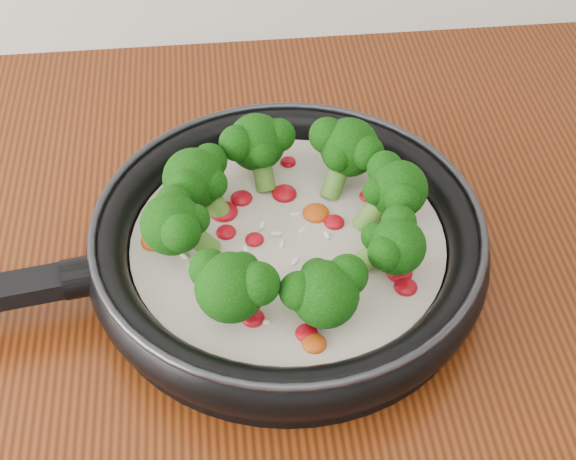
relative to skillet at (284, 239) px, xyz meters
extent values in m
cylinder|color=black|center=(0.00, 0.00, -0.03)|extent=(0.40, 0.40, 0.01)
torus|color=black|center=(0.00, 0.00, 0.00)|extent=(0.42, 0.42, 0.04)
torus|color=#2D2D33|center=(0.00, 0.00, 0.02)|extent=(0.40, 0.40, 0.01)
cylinder|color=black|center=(-0.18, -0.03, 0.00)|extent=(0.04, 0.04, 0.04)
cylinder|color=beige|center=(0.00, 0.00, -0.01)|extent=(0.33, 0.33, 0.02)
ellipsoid|color=#AA0813|center=(0.01, -0.11, 0.00)|extent=(0.02, 0.02, 0.01)
ellipsoid|color=#AA0813|center=(0.10, -0.05, 0.00)|extent=(0.03, 0.03, 0.01)
ellipsoid|color=#BD440C|center=(-0.09, 0.02, 0.00)|extent=(0.02, 0.02, 0.01)
ellipsoid|color=#AA0813|center=(-0.09, 0.03, 0.00)|extent=(0.03, 0.03, 0.01)
ellipsoid|color=#AA0813|center=(-0.03, 0.00, 0.00)|extent=(0.02, 0.02, 0.01)
ellipsoid|color=#BD440C|center=(-0.12, 0.01, 0.00)|extent=(0.03, 0.03, 0.01)
ellipsoid|color=#AA0813|center=(0.05, 0.02, 0.00)|extent=(0.03, 0.03, 0.01)
ellipsoid|color=#AA0813|center=(0.10, -0.07, 0.00)|extent=(0.03, 0.03, 0.01)
ellipsoid|color=#BD440C|center=(0.01, -0.12, 0.00)|extent=(0.03, 0.03, 0.01)
ellipsoid|color=#AA0813|center=(-0.05, 0.01, 0.00)|extent=(0.03, 0.03, 0.01)
ellipsoid|color=#AA0813|center=(0.01, 0.06, 0.00)|extent=(0.03, 0.03, 0.01)
ellipsoid|color=#BD440C|center=(0.03, 0.03, 0.00)|extent=(0.04, 0.04, 0.01)
ellipsoid|color=#AA0813|center=(-0.05, 0.04, 0.00)|extent=(0.03, 0.03, 0.01)
ellipsoid|color=#AA0813|center=(0.02, -0.09, 0.00)|extent=(0.03, 0.03, 0.01)
ellipsoid|color=#BD440C|center=(0.11, -0.02, 0.00)|extent=(0.02, 0.02, 0.01)
ellipsoid|color=#AA0813|center=(0.02, 0.11, 0.00)|extent=(0.02, 0.02, 0.01)
ellipsoid|color=#AA0813|center=(-0.03, 0.06, 0.00)|extent=(0.03, 0.03, 0.01)
ellipsoid|color=#BD440C|center=(0.03, -0.05, 0.00)|extent=(0.02, 0.02, 0.01)
ellipsoid|color=#AA0813|center=(-0.03, -0.09, 0.00)|extent=(0.03, 0.03, 0.01)
ellipsoid|color=#AA0813|center=(0.09, 0.05, 0.00)|extent=(0.02, 0.02, 0.01)
ellipsoid|color=#BD440C|center=(-0.03, -0.06, 0.00)|extent=(0.02, 0.02, 0.01)
ellipsoid|color=#AA0813|center=(-0.06, -0.07, 0.00)|extent=(0.03, 0.03, 0.01)
ellipsoid|color=white|center=(0.04, 0.00, 0.00)|extent=(0.01, 0.01, 0.00)
ellipsoid|color=white|center=(0.01, 0.03, 0.00)|extent=(0.01, 0.01, 0.00)
ellipsoid|color=white|center=(0.05, 0.02, 0.00)|extent=(0.01, 0.01, 0.00)
ellipsoid|color=white|center=(0.02, 0.01, 0.00)|extent=(0.01, 0.01, 0.00)
ellipsoid|color=white|center=(-0.04, -0.01, 0.00)|extent=(0.01, 0.01, 0.00)
ellipsoid|color=white|center=(-0.09, -0.01, 0.00)|extent=(0.01, 0.01, 0.00)
ellipsoid|color=white|center=(0.00, -0.01, 0.00)|extent=(0.01, 0.01, 0.00)
ellipsoid|color=white|center=(0.07, 0.01, 0.00)|extent=(0.01, 0.01, 0.00)
ellipsoid|color=white|center=(-0.07, 0.07, 0.00)|extent=(0.01, 0.01, 0.00)
ellipsoid|color=white|center=(0.00, 0.06, 0.00)|extent=(0.01, 0.01, 0.00)
ellipsoid|color=white|center=(-0.01, 0.01, 0.00)|extent=(0.01, 0.01, 0.00)
ellipsoid|color=white|center=(0.09, 0.02, 0.00)|extent=(0.01, 0.01, 0.00)
ellipsoid|color=white|center=(-0.03, -0.09, 0.00)|extent=(0.01, 0.01, 0.00)
ellipsoid|color=white|center=(-0.08, -0.03, 0.00)|extent=(0.01, 0.01, 0.00)
ellipsoid|color=white|center=(-0.10, 0.04, 0.00)|extent=(0.01, 0.01, 0.00)
ellipsoid|color=white|center=(-0.02, 0.02, 0.00)|extent=(0.01, 0.01, 0.00)
ellipsoid|color=white|center=(0.09, -0.01, 0.00)|extent=(0.01, 0.01, 0.00)
ellipsoid|color=white|center=(0.01, -0.03, 0.00)|extent=(0.01, 0.01, 0.00)
ellipsoid|color=white|center=(-0.10, 0.06, 0.00)|extent=(0.01, 0.01, 0.00)
cylinder|color=#5D9330|center=(0.08, 0.01, 0.02)|extent=(0.04, 0.02, 0.05)
sphere|color=black|center=(0.11, 0.01, 0.04)|extent=(0.06, 0.06, 0.05)
sphere|color=black|center=(0.10, 0.03, 0.05)|extent=(0.04, 0.04, 0.03)
sphere|color=black|center=(0.10, -0.01, 0.05)|extent=(0.04, 0.04, 0.03)
sphere|color=black|center=(0.09, 0.01, 0.04)|extent=(0.03, 0.03, 0.03)
cylinder|color=#5D9330|center=(0.06, 0.06, 0.02)|extent=(0.04, 0.04, 0.05)
sphere|color=black|center=(0.07, 0.08, 0.04)|extent=(0.06, 0.06, 0.06)
sphere|color=black|center=(0.05, 0.09, 0.05)|extent=(0.04, 0.04, 0.04)
sphere|color=black|center=(0.08, 0.06, 0.04)|extent=(0.04, 0.04, 0.03)
sphere|color=black|center=(0.06, 0.06, 0.04)|extent=(0.03, 0.03, 0.03)
cylinder|color=#5D9330|center=(-0.01, 0.08, 0.02)|extent=(0.03, 0.04, 0.04)
sphere|color=black|center=(-0.02, 0.10, 0.04)|extent=(0.06, 0.06, 0.06)
sphere|color=black|center=(-0.04, 0.09, 0.04)|extent=(0.04, 0.04, 0.03)
sphere|color=black|center=(0.01, 0.10, 0.04)|extent=(0.04, 0.04, 0.03)
sphere|color=black|center=(-0.01, 0.08, 0.04)|extent=(0.03, 0.03, 0.03)
cylinder|color=#5D9330|center=(-0.06, 0.04, 0.01)|extent=(0.04, 0.04, 0.04)
sphere|color=black|center=(-0.08, 0.05, 0.03)|extent=(0.07, 0.07, 0.06)
sphere|color=black|center=(-0.08, 0.03, 0.04)|extent=(0.04, 0.04, 0.04)
sphere|color=black|center=(-0.06, 0.07, 0.04)|extent=(0.04, 0.04, 0.03)
sphere|color=black|center=(-0.06, 0.04, 0.03)|extent=(0.03, 0.03, 0.03)
cylinder|color=#5D9330|center=(-0.08, -0.01, 0.02)|extent=(0.04, 0.02, 0.05)
sphere|color=black|center=(-0.10, -0.01, 0.04)|extent=(0.06, 0.06, 0.05)
sphere|color=black|center=(-0.09, -0.03, 0.05)|extent=(0.04, 0.04, 0.03)
sphere|color=black|center=(-0.10, 0.01, 0.04)|extent=(0.04, 0.04, 0.03)
sphere|color=black|center=(-0.08, -0.01, 0.04)|extent=(0.03, 0.03, 0.03)
cylinder|color=#5D9330|center=(-0.04, -0.07, 0.02)|extent=(0.04, 0.04, 0.05)
sphere|color=black|center=(-0.05, -0.09, 0.04)|extent=(0.07, 0.07, 0.06)
sphere|color=black|center=(-0.03, -0.09, 0.05)|extent=(0.04, 0.04, 0.04)
sphere|color=black|center=(-0.07, -0.07, 0.05)|extent=(0.04, 0.04, 0.03)
sphere|color=black|center=(-0.04, -0.07, 0.04)|extent=(0.03, 0.03, 0.03)
cylinder|color=#5D9330|center=(0.02, -0.08, 0.01)|extent=(0.03, 0.04, 0.04)
sphere|color=black|center=(0.02, -0.10, 0.03)|extent=(0.06, 0.06, 0.06)
sphere|color=black|center=(0.04, -0.09, 0.04)|extent=(0.04, 0.04, 0.03)
sphere|color=black|center=(0.00, -0.10, 0.04)|extent=(0.04, 0.04, 0.03)
sphere|color=black|center=(0.02, -0.08, 0.04)|extent=(0.03, 0.03, 0.03)
cylinder|color=#5D9330|center=(0.07, -0.04, 0.02)|extent=(0.04, 0.04, 0.05)
sphere|color=black|center=(0.09, -0.06, 0.04)|extent=(0.06, 0.06, 0.05)
sphere|color=black|center=(0.09, -0.04, 0.05)|extent=(0.03, 0.03, 0.03)
sphere|color=black|center=(0.08, -0.07, 0.05)|extent=(0.03, 0.03, 0.03)
sphere|color=black|center=(0.07, -0.04, 0.04)|extent=(0.03, 0.03, 0.02)
camera|label=1|loc=(-0.05, -0.52, 0.54)|focal=51.54mm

